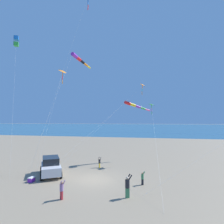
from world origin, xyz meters
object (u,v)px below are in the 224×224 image
Objects in this scene: kite_box_magenta_far_left at (16,41)px; kite_windsock_checkered_midright at (134,105)px; person_child_green_jacket at (99,162)px; person_bystander_far at (62,189)px; cooler_box at (31,179)px; kite_delta_teal_far_right at (63,72)px; person_adult_flyer at (128,185)px; kite_delta_small_distant at (152,105)px; person_child_grey_jacket at (143,177)px; kite_delta_blue_topmost at (142,85)px; kite_windsock_rainbow_low_near at (79,59)px; parked_car at (51,166)px.

kite_windsock_checkered_midright is (-5.54, 15.88, -8.85)m from kite_box_magenta_far_left.
kite_box_magenta_far_left is (0.23, -12.11, 16.18)m from person_child_green_jacket.
cooler_box is at bearing -122.50° from person_bystander_far.
cooler_box is at bearing 7.14° from kite_delta_teal_far_right.
cooler_box is 0.36× the size of person_adult_flyer.
kite_windsock_checkered_midright reaches higher than kite_delta_small_distant.
person_bystander_far reaches higher than person_child_grey_jacket.
cooler_box is 18.79m from kite_delta_blue_topmost.
person_adult_flyer is at bearing 64.73° from kite_box_magenta_far_left.
kite_windsock_rainbow_low_near is (1.72, -8.02, 6.94)m from kite_windsock_checkered_midright.
kite_box_magenta_far_left is at bearing -130.43° from cooler_box.
kite_delta_blue_topmost is 3.20m from kite_windsock_checkered_midright.
person_adult_flyer is (3.98, 8.76, -0.02)m from parked_car.
kite_delta_small_distant reaches higher than person_bystander_far.
kite_delta_blue_topmost reaches higher than kite_delta_small_distant.
person_bystander_far is at bearing 17.59° from kite_windsock_rainbow_low_near.
person_bystander_far is 18.75m from kite_delta_blue_topmost.
kite_box_magenta_far_left reaches higher than kite_windsock_rainbow_low_near.
kite_windsock_rainbow_low_near is (-11.70, -8.82, 14.02)m from person_adult_flyer.
person_bystander_far is at bearing 52.47° from kite_box_magenta_far_left.
person_child_green_jacket is at bearing 77.18° from kite_delta_teal_far_right.
kite_box_magenta_far_left reaches higher than person_adult_flyer.
kite_box_magenta_far_left is 19.00m from kite_windsock_checkered_midright.
kite_delta_small_distant is at bearing 153.99° from person_bystander_far.
kite_windsock_rainbow_low_near is (-7.71, -0.06, 14.00)m from parked_car.
kite_delta_teal_far_right reaches higher than kite_delta_small_distant.
person_adult_flyer is 1.44× the size of person_child_grey_jacket.
kite_delta_blue_topmost is (-10.48, -0.53, 10.33)m from person_child_grey_jacket.
kite_box_magenta_far_left reaches higher than kite_windsock_checkered_midright.
person_child_green_jacket is 0.07× the size of kite_box_magenta_far_left.
kite_delta_blue_topmost is (-5.67, 17.08, -5.88)m from kite_box_magenta_far_left.
parked_car is 0.41× the size of kite_delta_blue_topmost.
kite_windsock_checkered_midright is (-4.00, 9.53, -4.57)m from kite_delta_teal_far_right.
kite_windsock_checkered_midright reaches higher than person_child_green_jacket.
person_adult_flyer is 20.27m from kite_windsock_rainbow_low_near.
person_child_grey_jacket is (-3.07, 0.94, -0.29)m from person_adult_flyer.
person_bystander_far is 0.10× the size of kite_delta_small_distant.
person_child_green_jacket is at bearing -59.42° from kite_delta_small_distant.
person_bystander_far is 0.09× the size of kite_windsock_rainbow_low_near.
kite_delta_teal_far_right reaches higher than cooler_box.
kite_delta_teal_far_right reaches higher than parked_car.
kite_delta_blue_topmost is at bearing 140.65° from cooler_box.
kite_delta_teal_far_right reaches higher than kite_delta_blue_topmost.
person_child_grey_jacket is at bearing 2.91° from kite_delta_blue_topmost.
kite_windsock_checkered_midright is at bearing 165.22° from person_bystander_far.
kite_delta_small_distant is at bearing 126.80° from parked_car.
person_child_grey_jacket is 14.72m from kite_delta_blue_topmost.
kite_delta_blue_topmost reaches higher than parked_car.
person_child_grey_jacket is (-1.43, 10.30, 0.44)m from cooler_box.
kite_delta_teal_far_right is 0.90× the size of kite_delta_small_distant.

